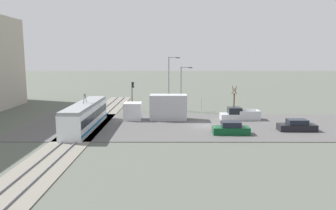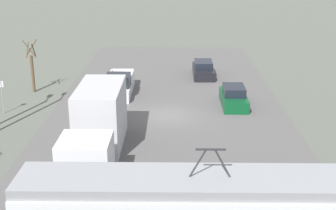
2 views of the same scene
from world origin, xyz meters
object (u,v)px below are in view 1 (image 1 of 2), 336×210
Objects in this scene: street_tree at (234,100)px; street_lamp_mid_block at (170,80)px; pickup_truck at (239,115)px; street_lamp_near_crossing at (182,86)px; traffic_light_pole at (132,92)px; box_truck at (160,108)px; sedan_car_0 at (297,126)px; light_rail_tram at (86,116)px; no_parking_sign at (201,102)px; sedan_car_1 at (231,129)px.

street_lamp_mid_block reaches higher than street_tree.
street_lamp_near_crossing reaches higher than pickup_truck.
pickup_truck is 18.06m from traffic_light_pole.
box_truck is 1.99× the size of sedan_car_0.
light_rail_tram is at bearing 143.43° from street_lamp_mid_block.
street_lamp_mid_block is at bearing 80.37° from no_parking_sign.
light_rail_tram is at bearing 80.11° from sedan_car_1.
sedan_car_0 is at bearing -123.59° from traffic_light_pole.
light_rail_tram is 10.92m from box_truck.
pickup_truck is 1.23× the size of sedan_car_0.
sedan_car_0 is (-7.15, -5.67, -0.09)m from pickup_truck.
box_truck is 2.10× the size of sedan_car_1.
street_lamp_mid_block is 6.58m from no_parking_sign.
street_lamp_mid_block is at bearing -36.57° from light_rail_tram.
street_lamp_mid_block is at bearing -9.49° from box_truck.
sedan_car_1 is 0.57× the size of street_lamp_near_crossing.
traffic_light_pole is at bearing -123.59° from sedan_car_0.
street_tree is at bearing -90.84° from traffic_light_pole.
street_lamp_near_crossing is at bearing -128.29° from street_lamp_mid_block.
street_lamp_near_crossing is (12.92, -12.85, 2.71)m from light_rail_tram.
pickup_truck is 14.03m from street_lamp_mid_block.
pickup_truck is 9.16m from no_parking_sign.
sedan_car_0 is 0.61× the size of street_lamp_near_crossing.
sedan_car_0 is 20.09m from street_lamp_near_crossing.
street_lamp_mid_block reaches higher than no_parking_sign.
street_lamp_near_crossing is at bearing 90.41° from street_tree.
street_tree is at bearing -98.31° from street_lamp_mid_block.
traffic_light_pole is 11.72m from no_parking_sign.
pickup_truck is (5.81, -20.84, -0.90)m from light_rail_tram.
street_lamp_near_crossing is at bearing 48.30° from pickup_truck.
street_lamp_mid_block is 3.77× the size of no_parking_sign.
traffic_light_pole is at bearing -19.01° from light_rail_tram.
street_lamp_mid_block is (1.32, -6.23, 1.97)m from traffic_light_pole.
no_parking_sign is (7.83, 4.69, 0.71)m from pickup_truck.
street_lamp_mid_block is at bearing -135.33° from sedan_car_0.
sedan_car_1 is at bearing -162.24° from street_lamp_near_crossing.
light_rail_tram is at bearing 135.16° from street_lamp_near_crossing.
box_truck is at bearing -147.74° from traffic_light_pole.
street_tree is (14.33, 5.00, 1.33)m from sedan_car_0.
box_truck reaches higher than sedan_car_1.
box_truck is (5.70, -9.31, 0.10)m from light_rail_tram.
no_parking_sign is (7.94, -6.83, -0.29)m from box_truck.
street_tree is (12.98, -21.51, 0.33)m from light_rail_tram.
sedan_car_0 is (-7.04, -17.19, -1.09)m from box_truck.
no_parking_sign is (16.78, 1.85, 0.77)m from sedan_car_1.
light_rail_tram is at bearing 121.45° from box_truck.
light_rail_tram is at bearing 130.19° from no_parking_sign.
traffic_light_pole is at bearing 87.86° from street_lamp_near_crossing.
sedan_car_1 is 17.26m from street_lamp_near_crossing.
street_lamp_near_crossing is at bearing -92.14° from traffic_light_pole.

